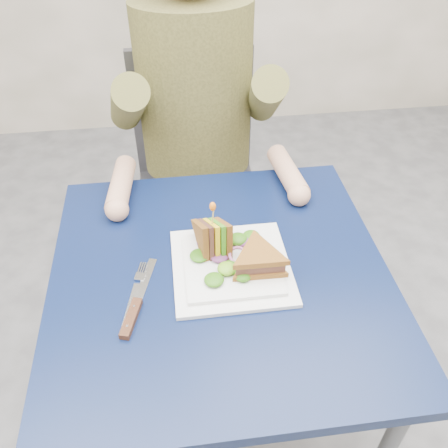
{
  "coord_description": "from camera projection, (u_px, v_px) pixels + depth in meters",
  "views": [
    {
      "loc": [
        -0.09,
        -0.72,
        1.5
      ],
      "look_at": [
        0.02,
        0.06,
        0.82
      ],
      "focal_mm": 38.0,
      "sensor_mm": 36.0,
      "label": 1
    }
  ],
  "objects": [
    {
      "name": "sandwich_flat",
      "position": [
        258.0,
        260.0,
        1.02
      ],
      "size": [
        0.14,
        0.14,
        0.05
      ],
      "color": "brown",
      "rests_on": "plate"
    },
    {
      "name": "ground",
      "position": [
        221.0,
        426.0,
        1.53
      ],
      "size": [
        4.0,
        4.0,
        0.0
      ],
      "primitive_type": "plane",
      "color": "#58585B",
      "rests_on": "ground"
    },
    {
      "name": "knife",
      "position": [
        134.0,
        311.0,
        0.96
      ],
      "size": [
        0.08,
        0.22,
        0.02
      ],
      "color": "silver",
      "rests_on": "table"
    },
    {
      "name": "sandwich_upright",
      "position": [
        213.0,
        239.0,
        1.06
      ],
      "size": [
        0.09,
        0.15,
        0.15
      ],
      "color": "brown",
      "rests_on": "plate"
    },
    {
      "name": "diner",
      "position": [
        195.0,
        80.0,
        1.37
      ],
      "size": [
        0.54,
        0.59,
        0.74
      ],
      "color": "#4A4721",
      "rests_on": "chair"
    },
    {
      "name": "toothpick_frill",
      "position": [
        213.0,
        207.0,
        1.0
      ],
      "size": [
        0.01,
        0.01,
        0.02
      ],
      "primitive_type": "ellipsoid",
      "color": "orange",
      "rests_on": "sandwich_upright"
    },
    {
      "name": "plate",
      "position": [
        231.0,
        266.0,
        1.06
      ],
      "size": [
        0.26,
        0.26,
        0.02
      ],
      "color": "white",
      "rests_on": "table"
    },
    {
      "name": "chair",
      "position": [
        196.0,
        165.0,
        1.7
      ],
      "size": [
        0.42,
        0.4,
        0.93
      ],
      "color": "#47474C",
      "rests_on": "ground"
    },
    {
      "name": "onion_ring",
      "position": [
        238.0,
        255.0,
        1.04
      ],
      "size": [
        0.04,
        0.04,
        0.02
      ],
      "primitive_type": "torus",
      "rotation": [
        0.44,
        0.0,
        0.0
      ],
      "color": "#9E4C7A",
      "rests_on": "plate"
    },
    {
      "name": "table",
      "position": [
        221.0,
        295.0,
        1.11
      ],
      "size": [
        0.75,
        0.75,
        0.73
      ],
      "color": "black",
      "rests_on": "ground"
    },
    {
      "name": "toothpick",
      "position": [
        213.0,
        217.0,
        1.01
      ],
      "size": [
        0.01,
        0.01,
        0.06
      ],
      "primitive_type": "cylinder",
      "rotation": [
        0.14,
        0.07,
        0.0
      ],
      "color": "tan",
      "rests_on": "sandwich_upright"
    },
    {
      "name": "lettuce_spill",
      "position": [
        233.0,
        256.0,
        1.05
      ],
      "size": [
        0.15,
        0.13,
        0.02
      ],
      "primitive_type": null,
      "color": "#337A14",
      "rests_on": "plate"
    },
    {
      "name": "fork",
      "position": [
        134.0,
        294.0,
        1.0
      ],
      "size": [
        0.06,
        0.18,
        0.01
      ],
      "color": "silver",
      "rests_on": "table"
    }
  ]
}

